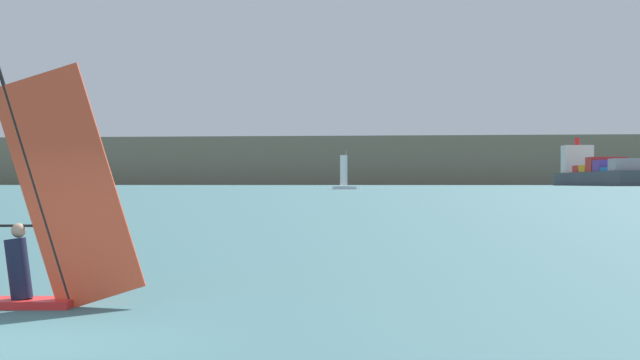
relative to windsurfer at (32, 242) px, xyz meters
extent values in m
plane|color=#386066|center=(0.84, -2.84, -0.98)|extent=(4000.00, 4000.00, 0.00)
cylinder|color=black|center=(-0.05, 0.00, 1.11)|extent=(1.29, 0.10, 3.96)
cube|color=#E54C2D|center=(0.55, 0.02, 0.83)|extent=(2.36, 0.13, 3.78)
cylinder|color=black|center=(0.02, 0.00, 0.25)|extent=(1.37, 0.09, 0.04)
cylinder|color=#191E38|center=(-0.21, -0.01, -0.40)|extent=(0.45, 0.33, 0.95)
sphere|color=tan|center=(-0.21, -0.01, 0.17)|extent=(0.22, 0.22, 0.22)
cube|color=#3F444C|center=(175.42, 589.12, 3.94)|extent=(29.88, 169.80, 9.84)
cube|color=silver|center=(174.66, 653.52, 19.90)|extent=(22.48, 15.08, 22.09)
cylinder|color=red|center=(174.66, 653.52, 33.94)|extent=(4.00, 4.00, 6.00)
cube|color=red|center=(175.14, 613.00, 11.46)|extent=(25.27, 16.06, 5.20)
cube|color=gold|center=(175.34, 595.49, 11.46)|extent=(25.27, 16.06, 5.20)
cube|color=red|center=(175.55, 577.98, 14.06)|extent=(25.27, 16.06, 10.40)
cube|color=#59388C|center=(175.76, 560.47, 12.76)|extent=(25.27, 16.06, 7.80)
cube|color=#1E66AD|center=(175.96, 542.96, 10.16)|extent=(25.27, 16.06, 2.60)
cube|color=#99999E|center=(176.17, 525.44, 12.76)|extent=(25.27, 16.06, 7.80)
cube|color=#756B56|center=(155.22, 1050.51, 24.24)|extent=(1212.02, 489.77, 50.45)
cube|color=white|center=(-0.42, 239.69, -0.51)|extent=(8.41, 5.56, 0.95)
cylinder|color=#B2B2B7|center=(-0.42, 239.69, 5.43)|extent=(0.16, 0.16, 10.93)
cube|color=white|center=(-1.15, 240.03, 4.89)|extent=(2.21, 1.08, 9.18)
camera|label=1|loc=(5.01, -12.22, 0.89)|focal=46.33mm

